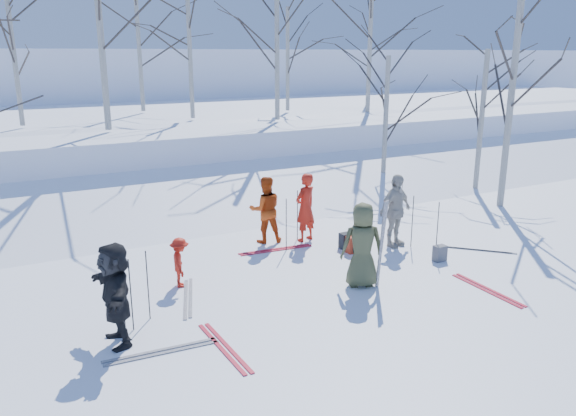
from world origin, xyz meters
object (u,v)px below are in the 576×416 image
dog (361,251)px  backpack_red (353,244)px  skier_olive_center (362,245)px  backpack_dark (347,241)px  skier_red_north (305,207)px  skier_redor_behind (265,210)px  skier_grey_west (115,294)px  backpack_grey (440,253)px  skier_cream_east (395,211)px  skier_red_seated (180,262)px

dog → backpack_red: dog is taller
skier_olive_center → backpack_red: (1.02, 1.78, -0.70)m
backpack_red → backpack_dark: size_ratio=1.05×
skier_red_north → backpack_red: size_ratio=4.30×
skier_red_north → skier_redor_behind: bearing=-40.5°
skier_redor_behind → skier_olive_center: bearing=113.2°
skier_olive_center → skier_grey_west: skier_olive_center is taller
backpack_red → dog: bearing=-105.6°
skier_redor_behind → skier_grey_west: bearing=53.3°
dog → backpack_grey: size_ratio=1.53×
dog → backpack_dark: dog is taller
skier_red_north → skier_redor_behind: 1.04m
dog → backpack_red: 0.56m
skier_olive_center → skier_cream_east: (2.22, 1.70, 0.03)m
skier_red_seated → dog: (4.25, -0.54, -0.29)m
skier_redor_behind → backpack_dark: bearing=152.8°
skier_olive_center → skier_red_seated: 3.83m
skier_red_seated → backpack_dark: size_ratio=2.67×
skier_red_seated → skier_olive_center: bearing=-103.0°
skier_redor_behind → skier_cream_east: skier_cream_east is taller
skier_redor_behind → backpack_dark: 2.23m
skier_olive_center → backpack_grey: skier_olive_center is taller
skier_red_seated → skier_redor_behind: bearing=-43.5°
backpack_dark → skier_red_north: bearing=120.9°
backpack_red → backpack_grey: size_ratio=1.11×
skier_red_seated → skier_cream_east: 5.62m
skier_olive_center → skier_red_north: size_ratio=1.00×
backpack_red → skier_redor_behind: bearing=131.2°
skier_grey_west → dog: bearing=103.0°
skier_olive_center → skier_red_north: (0.44, 3.15, -0.00)m
backpack_red → backpack_grey: bearing=-44.5°
skier_grey_west → dog: size_ratio=3.10×
skier_red_seated → skier_grey_west: size_ratio=0.59×
skier_red_north → backpack_dark: skier_red_north is taller
skier_cream_east → backpack_red: bearing=164.1°
skier_cream_east → skier_grey_west: bearing=-178.5°
skier_olive_center → skier_red_north: bearing=-75.5°
skier_cream_east → skier_olive_center: bearing=-154.8°
skier_red_north → skier_redor_behind: skier_red_north is taller
skier_olive_center → skier_red_seated: skier_olive_center is taller
backpack_red → skier_cream_east: bearing=-3.8°
skier_redor_behind → skier_red_seated: (-2.86, -1.77, -0.34)m
skier_grey_west → dog: (5.92, 1.30, -0.65)m
skier_cream_east → dog: size_ratio=3.22×
skier_red_north → dog: size_ratio=3.11×
skier_olive_center → dog: 1.65m
skier_red_seated → backpack_red: 4.41m
dog → skier_red_north: bearing=-93.1°
skier_olive_center → backpack_red: bearing=-97.3°
skier_redor_behind → dog: skier_redor_behind is taller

